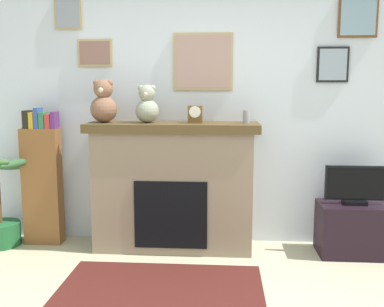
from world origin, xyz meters
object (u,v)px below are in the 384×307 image
at_px(fireplace, 173,186).
at_px(tv_stand, 353,229).
at_px(potted_plant, 1,214).
at_px(bookshelf, 42,181).
at_px(teddy_bear_tan, 147,106).
at_px(television, 355,186).
at_px(candle_jar, 246,117).
at_px(teddy_bear_grey, 104,103).
at_px(mantel_clock, 195,114).

distance_m(fireplace, tv_stand, 1.71).
relative_size(fireplace, potted_plant, 1.76).
bearing_deg(tv_stand, potted_plant, -179.80).
xyz_separation_m(bookshelf, teddy_bear_tan, (1.06, -0.06, 0.74)).
height_order(potted_plant, television, potted_plant).
xyz_separation_m(fireplace, candle_jar, (0.67, -0.02, 0.66)).
bearing_deg(tv_stand, teddy_bear_grey, 178.89).
bearing_deg(mantel_clock, bookshelf, 177.85).
height_order(potted_plant, mantel_clock, mantel_clock).
height_order(potted_plant, teddy_bear_tan, teddy_bear_tan).
distance_m(fireplace, teddy_bear_grey, 1.01).
xyz_separation_m(bookshelf, mantel_clock, (1.50, -0.06, 0.66)).
height_order(potted_plant, tv_stand, potted_plant).
bearing_deg(television, potted_plant, -179.82).
height_order(tv_stand, candle_jar, candle_jar).
height_order(teddy_bear_grey, teddy_bear_tan, teddy_bear_grey).
bearing_deg(potted_plant, teddy_bear_tan, 2.25).
distance_m(television, candle_jar, 1.17).
xyz_separation_m(mantel_clock, teddy_bear_grey, (-0.85, 0.00, 0.10)).
distance_m(tv_stand, teddy_bear_grey, 2.58).
relative_size(tv_stand, teddy_bear_grey, 1.55).
bearing_deg(teddy_bear_tan, television, -1.39).
bearing_deg(fireplace, television, -2.22).
height_order(fireplace, television, fireplace).
bearing_deg(potted_plant, television, 0.18).
bearing_deg(mantel_clock, television, -1.77).
xyz_separation_m(potted_plant, television, (3.34, 0.01, 0.33)).
bearing_deg(potted_plant, teddy_bear_grey, 3.13).
bearing_deg(teddy_bear_grey, television, -1.15).
xyz_separation_m(television, candle_jar, (-0.99, 0.05, 0.62)).
relative_size(television, teddy_bear_tan, 1.54).
distance_m(fireplace, candle_jar, 0.94).
height_order(bookshelf, candle_jar, bookshelf).
xyz_separation_m(television, teddy_bear_tan, (-1.90, 0.05, 0.72)).
height_order(mantel_clock, teddy_bear_grey, teddy_bear_grey).
xyz_separation_m(potted_plant, mantel_clock, (1.89, 0.06, 0.97)).
bearing_deg(fireplace, tv_stand, -2.17).
bearing_deg(mantel_clock, teddy_bear_tan, 179.85).
bearing_deg(fireplace, mantel_clock, -5.32).
distance_m(fireplace, potted_plant, 1.71).
bearing_deg(television, teddy_bear_grey, 178.85).
bearing_deg(bookshelf, potted_plant, -163.84).
height_order(fireplace, bookshelf, bookshelf).
distance_m(potted_plant, tv_stand, 3.34).
xyz_separation_m(fireplace, teddy_bear_grey, (-0.65, -0.02, 0.78)).
bearing_deg(tv_stand, fireplace, 177.83).
distance_m(fireplace, television, 1.67).
relative_size(fireplace, tv_stand, 2.55).
relative_size(candle_jar, teddy_bear_grey, 0.30).
relative_size(bookshelf, mantel_clock, 8.39).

